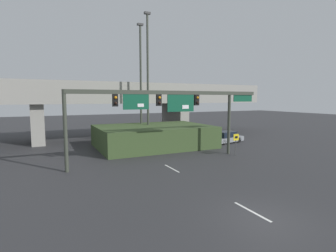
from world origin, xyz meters
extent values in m
plane|color=#2D2D30|center=(0.00, 0.00, 0.00)|extent=(160.00, 160.00, 0.00)
cube|color=silver|center=(0.00, 0.80, 0.00)|extent=(0.14, 2.40, 0.01)
cube|color=silver|center=(0.00, 9.30, 0.00)|extent=(0.14, 2.40, 0.01)
cube|color=silver|center=(0.00, 17.80, 0.00)|extent=(0.14, 2.40, 0.01)
cube|color=silver|center=(0.00, 26.29, 0.00)|extent=(0.14, 2.40, 0.01)
cube|color=silver|center=(0.00, 34.79, 0.00)|extent=(0.14, 2.40, 0.01)
cylinder|color=#383D33|center=(-7.32, 11.74, 2.99)|extent=(0.28, 0.28, 5.98)
cylinder|color=#383D33|center=(7.32, 11.74, 2.99)|extent=(0.28, 0.28, 5.98)
cube|color=#383D33|center=(1.42, 11.74, 5.82)|extent=(17.48, 0.32, 0.32)
cube|color=black|center=(-3.66, 11.74, 5.19)|extent=(0.40, 0.28, 0.95)
sphere|color=orange|center=(-3.66, 11.57, 5.40)|extent=(0.22, 0.22, 0.22)
sphere|color=black|center=(-3.66, 11.57, 4.97)|extent=(0.22, 0.22, 0.22)
cube|color=black|center=(0.00, 11.74, 5.19)|extent=(0.40, 0.28, 0.95)
sphere|color=orange|center=(0.00, 11.57, 5.40)|extent=(0.22, 0.22, 0.22)
sphere|color=black|center=(0.00, 11.57, 4.97)|extent=(0.22, 0.22, 0.22)
cube|color=black|center=(3.66, 11.74, 5.19)|extent=(0.40, 0.28, 0.95)
sphere|color=orange|center=(3.66, 11.57, 5.40)|extent=(0.22, 0.22, 0.22)
sphere|color=black|center=(3.66, 11.57, 4.97)|extent=(0.22, 0.22, 0.22)
cube|color=#0F4C33|center=(-2.01, 11.64, 5.06)|extent=(2.13, 0.08, 1.21)
cube|color=white|center=(-1.64, 11.59, 4.79)|extent=(0.53, 0.03, 0.27)
cube|color=#0F4C33|center=(2.01, 11.64, 4.93)|extent=(2.54, 0.08, 1.46)
cube|color=white|center=(2.46, 11.59, 4.60)|extent=(0.64, 0.03, 0.32)
cube|color=#0F4C33|center=(8.88, 11.68, 5.34)|extent=(2.24, 0.07, 0.64)
cylinder|color=#4C4C4C|center=(7.26, 10.63, 1.06)|extent=(0.08, 0.08, 2.12)
cube|color=yellow|center=(7.26, 10.58, 1.77)|extent=(0.60, 0.03, 0.60)
cube|color=black|center=(7.26, 10.57, 1.77)|extent=(0.33, 0.01, 0.21)
cylinder|color=#383D33|center=(2.20, 19.86, 7.29)|extent=(0.24, 0.24, 14.59)
cube|color=#333333|center=(2.20, 19.86, 14.71)|extent=(0.70, 0.36, 0.24)
cylinder|color=#383D33|center=(1.96, 21.52, 6.88)|extent=(0.24, 0.24, 13.75)
cube|color=#333333|center=(1.96, 21.52, 13.87)|extent=(0.70, 0.36, 0.24)
cube|color=gray|center=(0.00, 26.97, 5.57)|extent=(43.66, 7.89, 1.75)
cube|color=gray|center=(0.00, 23.22, 6.90)|extent=(43.66, 0.40, 0.90)
cube|color=gray|center=(-9.28, 26.97, 2.35)|extent=(1.40, 6.32, 4.69)
cube|color=gray|center=(9.28, 26.97, 2.35)|extent=(1.40, 6.32, 4.69)
cube|color=#384C28|center=(2.30, 18.45, 1.16)|extent=(12.16, 8.52, 2.32)
cube|color=gray|center=(11.18, 16.95, 0.44)|extent=(4.83, 2.74, 0.56)
cube|color=black|center=(11.00, 16.91, 1.05)|extent=(2.66, 2.10, 0.66)
cylinder|color=black|center=(12.39, 18.03, 0.32)|extent=(0.67, 0.35, 0.64)
cylinder|color=black|center=(12.73, 16.48, 0.32)|extent=(0.67, 0.35, 0.64)
cylinder|color=black|center=(9.63, 17.42, 0.32)|extent=(0.67, 0.35, 0.64)
cylinder|color=black|center=(9.97, 15.87, 0.32)|extent=(0.67, 0.35, 0.64)
camera|label=1|loc=(-8.73, -8.21, 5.33)|focal=28.00mm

